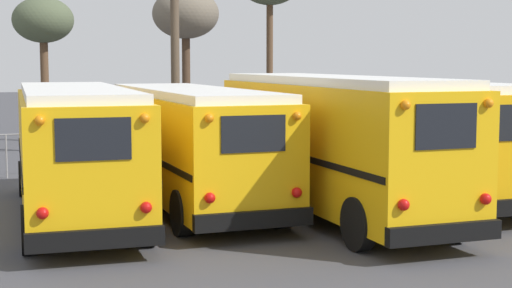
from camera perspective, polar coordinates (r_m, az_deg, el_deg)
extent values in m
plane|color=#424247|center=(19.93, 0.13, -4.74)|extent=(160.00, 160.00, 0.00)
cube|color=#EAAA0F|center=(19.14, -13.06, -0.41)|extent=(2.53, 9.57, 2.58)
cube|color=white|center=(19.04, -13.16, 3.75)|extent=(2.33, 9.18, 0.20)
cube|color=black|center=(14.58, -11.57, -6.79)|extent=(2.51, 0.22, 0.36)
cube|color=black|center=(14.32, -11.73, 0.34)|extent=(1.35, 0.04, 0.77)
sphere|color=red|center=(14.41, -15.27, -4.89)|extent=(0.22, 0.22, 0.22)
sphere|color=orange|center=(14.20, -15.45, 1.66)|extent=(0.18, 0.18, 0.18)
sphere|color=red|center=(14.58, -7.99, -4.60)|extent=(0.22, 0.22, 0.22)
sphere|color=orange|center=(14.37, -8.09, 1.87)|extent=(0.18, 0.18, 0.18)
cube|color=black|center=(19.12, -16.75, -1.10)|extent=(0.10, 9.36, 0.14)
cube|color=black|center=(19.29, -9.37, -0.86)|extent=(0.10, 9.36, 0.14)
cylinder|color=black|center=(22.69, -16.52, -2.41)|extent=(0.29, 0.98, 0.98)
cylinder|color=black|center=(22.82, -10.75, -2.22)|extent=(0.29, 0.98, 0.98)
cylinder|color=black|center=(15.84, -16.20, -6.00)|extent=(0.29, 0.98, 0.98)
cylinder|color=black|center=(16.03, -7.94, -5.68)|extent=(0.29, 0.98, 0.98)
cube|color=#EAAA0F|center=(20.27, -4.77, -0.02)|extent=(2.92, 9.54, 2.49)
cube|color=white|center=(20.17, -4.80, 3.78)|extent=(2.71, 9.15, 0.20)
cube|color=black|center=(15.95, -0.14, -5.52)|extent=(2.55, 0.32, 0.36)
cube|color=black|center=(15.71, -0.17, 0.75)|extent=(1.37, 0.09, 0.75)
sphere|color=red|center=(15.55, -3.37, -3.94)|extent=(0.22, 0.22, 0.22)
sphere|color=orange|center=(15.36, -3.41, 1.88)|extent=(0.18, 0.18, 0.18)
sphere|color=red|center=(16.19, 2.99, -3.55)|extent=(0.22, 0.22, 0.22)
sphere|color=orange|center=(16.00, 3.02, 2.05)|extent=(0.18, 0.18, 0.18)
cube|color=black|center=(19.99, -8.24, -0.68)|extent=(0.45, 9.23, 0.14)
cube|color=black|center=(20.66, -1.39, -0.40)|extent=(0.45, 9.23, 0.14)
cylinder|color=black|center=(23.45, -9.73, -1.95)|extent=(0.33, 1.01, 1.00)
cylinder|color=black|center=(23.98, -4.24, -1.70)|extent=(0.33, 1.01, 1.00)
cylinder|color=black|center=(16.87, -5.46, -5.02)|extent=(0.33, 1.01, 1.00)
cylinder|color=black|center=(17.59, 1.94, -4.53)|extent=(0.33, 1.01, 1.00)
cube|color=#EAAA0F|center=(19.10, 5.48, 0.15)|extent=(2.72, 9.89, 2.79)
cube|color=white|center=(19.01, 5.52, 4.64)|extent=(2.51, 9.49, 0.20)
cube|color=black|center=(15.02, 13.54, -6.32)|extent=(2.40, 0.29, 0.36)
cube|color=black|center=(14.75, 13.68, 1.26)|extent=(1.29, 0.08, 0.84)
sphere|color=red|center=(14.44, 10.69, -4.37)|extent=(0.22, 0.22, 0.22)
sphere|color=orange|center=(14.23, 10.83, 2.80)|extent=(0.18, 0.18, 0.18)
sphere|color=red|center=(15.40, 16.36, -3.86)|extent=(0.22, 0.22, 0.22)
sphere|color=orange|center=(15.20, 16.56, 2.86)|extent=(0.18, 0.18, 0.18)
cube|color=black|center=(18.65, 2.17, -0.62)|extent=(0.39, 9.60, 0.14)
cube|color=black|center=(19.66, 8.60, -0.34)|extent=(0.39, 9.60, 0.14)
cylinder|color=black|center=(22.17, -1.10, -2.22)|extent=(0.32, 1.09, 1.08)
cylinder|color=black|center=(22.96, 4.08, -1.95)|extent=(0.32, 1.09, 1.08)
cylinder|color=black|center=(15.62, 7.44, -5.79)|extent=(0.32, 1.09, 1.08)
cylinder|color=black|center=(16.71, 14.16, -5.14)|extent=(0.32, 1.09, 1.08)
cube|color=#E5A00C|center=(21.85, 11.04, 0.58)|extent=(2.48, 9.40, 2.62)
cube|color=white|center=(21.77, 11.12, 4.27)|extent=(2.29, 9.02, 0.20)
sphere|color=red|center=(17.49, 16.20, -2.85)|extent=(0.22, 0.22, 0.22)
sphere|color=orange|center=(17.32, 16.36, 2.65)|extent=(0.18, 0.18, 0.18)
cube|color=black|center=(21.32, 8.30, -0.04)|extent=(0.19, 9.17, 0.14)
cube|color=black|center=(22.47, 13.62, 0.16)|extent=(0.19, 9.17, 0.14)
cylinder|color=black|center=(24.51, 4.88, -1.45)|extent=(0.30, 1.08, 1.08)
cylinder|color=black|center=(25.44, 9.34, -1.23)|extent=(0.30, 1.08, 1.08)
cylinder|color=black|center=(18.58, 13.24, -4.00)|extent=(0.30, 1.08, 1.08)
cylinder|color=brown|center=(29.81, -5.90, 6.20)|extent=(0.33, 0.33, 7.64)
cylinder|color=#473323|center=(35.71, -5.09, 4.08)|extent=(0.37, 0.37, 5.02)
ellipsoid|color=#6B6051|center=(35.75, -5.14, 9.43)|extent=(3.00, 3.00, 2.25)
cylinder|color=brown|center=(36.64, 1.00, 5.38)|extent=(0.30, 0.30, 6.59)
cylinder|color=brown|center=(37.50, -15.09, 3.84)|extent=(0.37, 0.37, 4.83)
ellipsoid|color=#4C563D|center=(37.52, -15.23, 8.70)|extent=(2.78, 2.78, 2.09)
cylinder|color=#939399|center=(26.24, -17.70, -0.87)|extent=(0.06, 0.06, 1.40)
cylinder|color=#939399|center=(26.34, -12.42, -0.69)|extent=(0.06, 0.06, 1.40)
cylinder|color=#939399|center=(26.67, -7.23, -0.52)|extent=(0.06, 0.06, 1.40)
cylinder|color=#939399|center=(27.20, -2.20, -0.35)|extent=(0.06, 0.06, 1.40)
cylinder|color=#939399|center=(27.94, 2.60, -0.18)|extent=(0.06, 0.06, 1.40)
cylinder|color=#939399|center=(28.86, 7.12, -0.02)|extent=(0.06, 0.06, 1.40)
cylinder|color=#939399|center=(29.96, 11.33, 0.13)|extent=(0.06, 0.06, 1.40)
cylinder|color=#939399|center=(26.84, -4.70, 1.05)|extent=(16.97, 0.04, 0.04)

